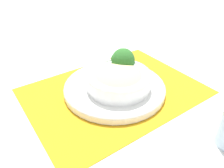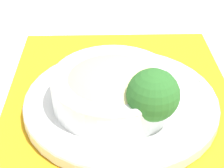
% 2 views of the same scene
% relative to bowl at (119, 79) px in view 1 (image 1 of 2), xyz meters
% --- Properties ---
extents(ground_plane, '(4.00, 4.00, 0.00)m').
position_rel_bowl_xyz_m(ground_plane, '(-0.01, 0.01, -0.05)').
color(ground_plane, white).
extents(placemat, '(0.52, 0.40, 0.00)m').
position_rel_bowl_xyz_m(placemat, '(-0.01, 0.01, -0.05)').
color(placemat, orange).
rests_on(placemat, ground_plane).
extents(plate, '(0.30, 0.30, 0.02)m').
position_rel_bowl_xyz_m(plate, '(-0.01, 0.01, -0.03)').
color(plate, white).
rests_on(plate, placemat).
extents(bowl, '(0.18, 0.18, 0.06)m').
position_rel_bowl_xyz_m(bowl, '(0.00, 0.00, 0.00)').
color(bowl, white).
rests_on(bowl, plate).
extents(broccoli_floret, '(0.07, 0.07, 0.09)m').
position_rel_bowl_xyz_m(broccoli_floret, '(0.05, 0.05, 0.02)').
color(broccoli_floret, '#84AD5B').
rests_on(broccoli_floret, plate).
extents(carrot_slice_near, '(0.04, 0.04, 0.01)m').
position_rel_bowl_xyz_m(carrot_slice_near, '(-0.05, 0.06, -0.03)').
color(carrot_slice_near, orange).
rests_on(carrot_slice_near, plate).
extents(carrot_slice_middle, '(0.04, 0.04, 0.01)m').
position_rel_bowl_xyz_m(carrot_slice_middle, '(-0.06, 0.05, -0.03)').
color(carrot_slice_middle, orange).
rests_on(carrot_slice_middle, plate).
extents(carrot_slice_far, '(0.04, 0.04, 0.01)m').
position_rel_bowl_xyz_m(carrot_slice_far, '(-0.07, 0.03, -0.03)').
color(carrot_slice_far, orange).
rests_on(carrot_slice_far, plate).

